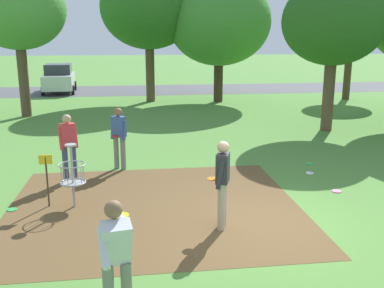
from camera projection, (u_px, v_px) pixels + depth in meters
The scene contains 18 objects.
ground_plane at pixel (262, 225), 8.52m from camera, with size 160.00×160.00×0.00m, color #518438.
dirt_tee_pad at pixel (154, 207), 9.44m from camera, with size 6.22×5.52×0.01m, color brown.
disc_golf_basket at pixel (70, 173), 9.28m from camera, with size 0.98×0.58×1.39m.
player_foreground_watching at pixel (222, 180), 8.20m from camera, with size 0.44×0.50×1.71m.
player_throwing at pixel (68, 144), 10.94m from camera, with size 0.49×0.45×1.71m.
player_waiting_left at pixel (119, 135), 11.91m from camera, with size 0.48×0.45×1.71m.
player_waiting_right at pixel (116, 258), 5.26m from camera, with size 0.43×1.16×1.71m.
frisbee_near_basket at pixel (337, 191), 10.36m from camera, with size 0.21×0.21×0.02m, color #E53D99.
frisbee_by_tee at pixel (309, 164), 12.60m from camera, with size 0.22×0.22×0.02m, color green.
frisbee_mid_grass at pixel (12, 210), 9.26m from camera, with size 0.21×0.21×0.02m, color green.
frisbee_far_right at pixel (310, 173), 11.75m from camera, with size 0.21×0.21×0.02m, color white.
tree_near_left at pixel (17, 9), 18.98m from camera, with size 4.18×4.18×6.53m.
tree_near_right at pixel (149, 8), 23.53m from camera, with size 5.22×5.22×7.30m.
tree_mid_left at pixel (351, 29), 24.62m from camera, with size 3.29×3.29×5.40m.
tree_mid_right at pixel (219, 21), 23.58m from camera, with size 5.58×5.58×6.74m.
tree_far_center at pixel (334, 22), 16.18m from camera, with size 3.83×3.83×5.76m.
parking_lot_strip at pixel (169, 90), 30.13m from camera, with size 36.00×6.00×0.01m, color #4C4C51.
parked_car_leftmost at pixel (59, 78), 28.38m from camera, with size 2.21×4.32×1.84m.
Camera 1 is at (-2.39, -7.64, 3.58)m, focal length 40.93 mm.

